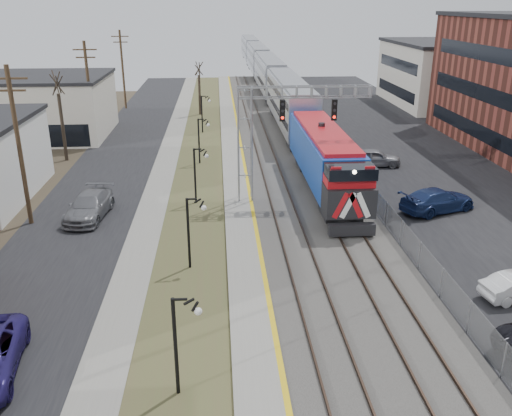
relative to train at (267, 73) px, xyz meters
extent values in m
cube|color=black|center=(-17.00, -41.86, -2.92)|extent=(7.00, 120.00, 0.04)
cube|color=gray|center=(-12.50, -41.86, -2.90)|extent=(2.00, 120.00, 0.08)
cube|color=#4C532C|center=(-9.50, -41.86, -2.91)|extent=(4.00, 120.00, 0.06)
cube|color=gray|center=(-6.50, -41.86, -2.82)|extent=(2.00, 120.00, 0.24)
cube|color=#595651|center=(-1.50, -41.86, -2.84)|extent=(8.00, 120.00, 0.20)
cube|color=black|center=(10.50, -41.86, -2.92)|extent=(16.00, 120.00, 0.04)
cube|color=gold|center=(-5.62, -41.86, -2.69)|extent=(0.24, 120.00, 0.01)
cube|color=#2D2119|center=(-4.25, -41.86, -2.66)|extent=(0.08, 120.00, 0.15)
cube|color=#2D2119|center=(-2.75, -41.86, -2.66)|extent=(0.08, 120.00, 0.15)
cube|color=#2D2119|center=(-0.75, -41.86, -2.66)|extent=(0.08, 120.00, 0.15)
cube|color=#2D2119|center=(0.75, -41.86, -2.66)|extent=(0.08, 120.00, 0.15)
cube|color=#143FA4|center=(0.00, -47.19, -0.46)|extent=(3.00, 17.00, 4.25)
cube|color=black|center=(0.00, -55.89, -2.24)|extent=(2.80, 0.50, 0.70)
cube|color=#AAADB5|center=(0.00, -26.89, 0.07)|extent=(3.00, 22.00, 5.33)
cube|color=#AAADB5|center=(0.00, -4.09, 0.07)|extent=(3.00, 22.00, 5.33)
cube|color=#AAADB5|center=(0.00, 18.71, 0.07)|extent=(3.00, 22.00, 5.33)
cube|color=#AAADB5|center=(0.00, 41.51, 0.07)|extent=(3.00, 22.00, 5.33)
cube|color=gray|center=(-6.00, -48.86, 1.06)|extent=(1.00, 1.00, 8.00)
cube|color=gray|center=(-2.00, -48.86, 4.81)|extent=(9.00, 0.80, 0.80)
cube|color=black|center=(-3.50, -49.31, 3.66)|extent=(0.35, 0.25, 1.40)
cube|color=black|center=(0.00, -49.31, 3.66)|extent=(0.35, 0.25, 1.40)
cylinder|color=black|center=(-9.50, -68.86, -0.94)|extent=(0.14, 0.14, 4.00)
cylinder|color=black|center=(-9.50, -58.86, -0.94)|extent=(0.14, 0.14, 4.00)
cylinder|color=black|center=(-9.50, -48.86, -0.94)|extent=(0.14, 0.14, 4.00)
cylinder|color=black|center=(-9.50, -38.86, -0.94)|extent=(0.14, 0.14, 4.00)
cylinder|color=black|center=(-9.50, -26.86, -0.94)|extent=(0.14, 0.14, 4.00)
cylinder|color=#4C3823|center=(-20.00, -51.86, 2.06)|extent=(0.28, 0.28, 10.00)
cylinder|color=#4C3823|center=(-20.00, -31.86, 2.06)|extent=(0.28, 0.28, 10.00)
cylinder|color=#4C3823|center=(-20.00, -11.86, 2.06)|extent=(0.28, 0.28, 10.00)
cube|color=gray|center=(2.70, -41.86, -2.14)|extent=(0.04, 120.00, 1.60)
cube|color=beige|center=(-26.50, -26.86, 0.06)|extent=(14.00, 12.00, 6.00)
cube|color=beige|center=(24.50, -11.86, 1.06)|extent=(16.00, 18.00, 8.00)
cylinder|color=#382D23|center=(-21.50, -36.86, 0.04)|extent=(0.30, 0.30, 5.95)
cylinder|color=#382D23|center=(-10.00, -16.86, -0.49)|extent=(0.30, 0.30, 4.90)
imported|color=navy|center=(6.91, -51.64, -2.14)|extent=(5.91, 4.10, 1.59)
imported|color=gray|center=(5.58, -40.78, -2.17)|extent=(4.60, 2.07, 1.53)
imported|color=slate|center=(-16.41, -51.11, -2.14)|extent=(2.79, 5.72, 1.60)
camera|label=1|loc=(-7.81, -85.09, 10.52)|focal=38.00mm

